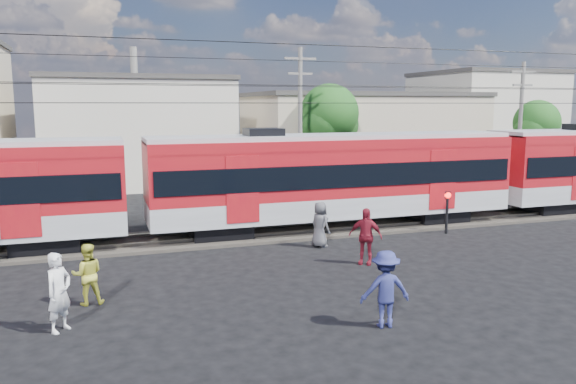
# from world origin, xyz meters

# --- Properties ---
(ground) EXTENTS (120.00, 120.00, 0.00)m
(ground) POSITION_xyz_m (0.00, 0.00, 0.00)
(ground) COLOR black
(ground) RESTS_ON ground
(track_bed) EXTENTS (70.00, 3.40, 0.12)m
(track_bed) POSITION_xyz_m (0.00, 8.00, 0.06)
(track_bed) COLOR #2D2823
(track_bed) RESTS_ON ground
(rail_near) EXTENTS (70.00, 0.12, 0.12)m
(rail_near) POSITION_xyz_m (0.00, 7.25, 0.18)
(rail_near) COLOR #59544C
(rail_near) RESTS_ON track_bed
(rail_far) EXTENTS (70.00, 0.12, 0.12)m
(rail_far) POSITION_xyz_m (0.00, 8.75, 0.18)
(rail_far) COLOR #59544C
(rail_far) RESTS_ON track_bed
(commuter_train) EXTENTS (50.30, 3.08, 4.17)m
(commuter_train) POSITION_xyz_m (5.29, 8.00, 2.40)
(commuter_train) COLOR black
(commuter_train) RESTS_ON ground
(building_midwest) EXTENTS (12.24, 12.24, 7.30)m
(building_midwest) POSITION_xyz_m (-2.00, 27.00, 3.66)
(building_midwest) COLOR #B8B2A1
(building_midwest) RESTS_ON ground
(building_mideast) EXTENTS (16.32, 10.20, 6.30)m
(building_mideast) POSITION_xyz_m (14.00, 24.00, 3.16)
(building_mideast) COLOR #BCAA90
(building_mideast) RESTS_ON ground
(building_east) EXTENTS (10.20, 10.20, 8.30)m
(building_east) POSITION_xyz_m (28.00, 28.00, 4.16)
(building_east) COLOR #B8B2A1
(building_east) RESTS_ON ground
(utility_pole_mid) EXTENTS (1.80, 0.24, 8.50)m
(utility_pole_mid) POSITION_xyz_m (6.00, 15.00, 4.53)
(utility_pole_mid) COLOR slate
(utility_pole_mid) RESTS_ON ground
(utility_pole_east) EXTENTS (1.80, 0.24, 8.00)m
(utility_pole_east) POSITION_xyz_m (20.00, 14.00, 4.28)
(utility_pole_east) COLOR slate
(utility_pole_east) RESTS_ON ground
(tree_near) EXTENTS (3.82, 3.64, 6.72)m
(tree_near) POSITION_xyz_m (9.19, 18.09, 4.66)
(tree_near) COLOR #382619
(tree_near) RESTS_ON ground
(tree_far) EXTENTS (3.36, 3.12, 5.76)m
(tree_far) POSITION_xyz_m (24.19, 17.09, 3.99)
(tree_far) COLOR #382619
(tree_far) RESTS_ON ground
(pedestrian_a) EXTENTS (0.82, 0.84, 1.95)m
(pedestrian_a) POSITION_xyz_m (-5.66, -0.24, 0.98)
(pedestrian_a) COLOR white
(pedestrian_a) RESTS_ON ground
(pedestrian_b) EXTENTS (0.84, 0.66, 1.71)m
(pedestrian_b) POSITION_xyz_m (-5.04, 1.49, 0.85)
(pedestrian_b) COLOR gold
(pedestrian_b) RESTS_ON ground
(pedestrian_c) EXTENTS (1.34, 0.91, 1.92)m
(pedestrian_c) POSITION_xyz_m (1.92, -2.50, 0.96)
(pedestrian_c) COLOR navy
(pedestrian_c) RESTS_ON ground
(pedestrian_d) EXTENTS (1.21, 1.07, 1.96)m
(pedestrian_d) POSITION_xyz_m (3.93, 2.65, 0.98)
(pedestrian_d) COLOR maroon
(pedestrian_d) RESTS_ON ground
(pedestrian_e) EXTENTS (0.86, 1.01, 1.76)m
(pedestrian_e) POSITION_xyz_m (3.33, 5.30, 0.88)
(pedestrian_e) COLOR #49494E
(pedestrian_e) RESTS_ON ground
(car_silver) EXTENTS (4.55, 2.66, 1.45)m
(car_silver) POSITION_xyz_m (19.31, 13.52, 0.73)
(car_silver) COLOR #B7B9BF
(car_silver) RESTS_ON ground
(crossing_signal) EXTENTS (0.26, 0.26, 1.82)m
(crossing_signal) POSITION_xyz_m (9.28, 5.70, 1.26)
(crossing_signal) COLOR black
(crossing_signal) RESTS_ON ground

